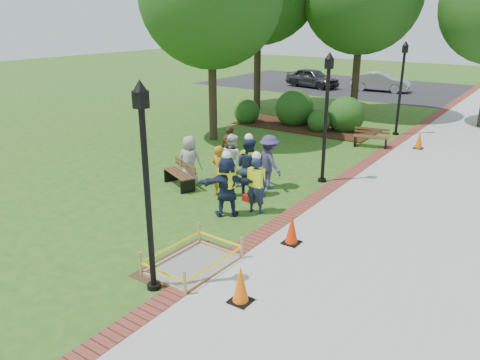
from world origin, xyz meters
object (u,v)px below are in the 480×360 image
Objects in this scene: wet_concrete_pad at (193,257)px; hivis_worker_c at (249,165)px; lamp_near at (146,175)px; hivis_worker_b at (256,183)px; cone_front at (241,285)px; bench_near at (179,179)px; hivis_worker_a at (227,184)px.

hivis_worker_c reaches higher than wet_concrete_pad.
hivis_worker_b is (-0.41, 4.50, -1.58)m from lamp_near.
lamp_near reaches higher than cone_front.
bench_near is at bearing 141.66° from cone_front.
lamp_near is 2.36× the size of hivis_worker_b.
hivis_worker_a is (-2.74, 3.28, 0.54)m from cone_front.
hivis_worker_b is at bearing 47.98° from hivis_worker_a.
hivis_worker_c reaches higher than hivis_worker_a.
hivis_worker_c is at bearing 102.66° from hivis_worker_a.
lamp_near is (-1.76, -0.60, 2.09)m from cone_front.
hivis_worker_c is (-1.34, 5.51, -1.50)m from lamp_near.
hivis_worker_c is (-3.10, 4.91, 0.59)m from cone_front.
bench_near is at bearing 173.66° from hivis_worker_b.
cone_front is 5.84m from hivis_worker_c.
bench_near is at bearing -164.16° from hivis_worker_c.
hivis_worker_c is at bearing 108.14° from wet_concrete_pad.
hivis_worker_a is 1.04× the size of hivis_worker_b.
wet_concrete_pad is at bearing -71.86° from hivis_worker_c.
lamp_near is at bearing -94.69° from wet_concrete_pad.
hivis_worker_c reaches higher than cone_front.
bench_near is (-3.72, 3.72, 0.02)m from wet_concrete_pad.
cone_front is 4.50m from hivis_worker_b.
wet_concrete_pad is 1.26× the size of hivis_worker_a.
hivis_worker_b is (-2.17, 3.91, 0.51)m from cone_front.
hivis_worker_a reaches higher than bench_near.
bench_near is at bearing 159.73° from hivis_worker_a.
cone_front is at bearing -38.34° from bench_near.
bench_near is at bearing 135.01° from wet_concrete_pad.
hivis_worker_c reaches higher than bench_near.
hivis_worker_a is 1.67m from hivis_worker_c.
lamp_near is 4.79m from hivis_worker_b.
wet_concrete_pad is at bearing -44.99° from bench_near.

